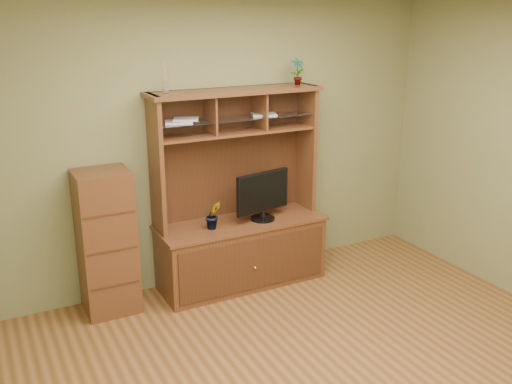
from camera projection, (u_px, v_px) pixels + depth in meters
room at (345, 203)px, 3.80m from camera, size 4.54×4.04×2.74m
media_hutch at (240, 233)px, 5.54m from camera, size 1.66×0.61×1.90m
monitor at (263, 195)px, 5.44m from camera, size 0.59×0.23×0.47m
orchid_plant at (213, 215)px, 5.25m from camera, size 0.16×0.14×0.27m
top_plant at (297, 71)px, 5.44m from camera, size 0.14×0.10×0.25m
reed_diffuser at (165, 81)px, 4.86m from camera, size 0.06×0.06×0.28m
magazines at (210, 119)px, 5.15m from camera, size 1.13×0.25×0.04m
side_cabinet at (107, 242)px, 4.98m from camera, size 0.46×0.42×1.29m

